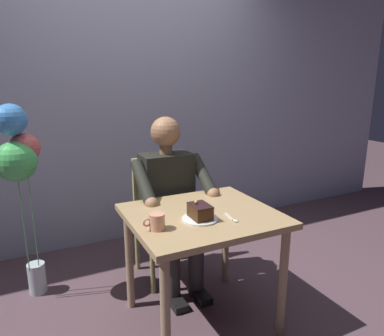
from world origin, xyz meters
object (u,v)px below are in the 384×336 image
dining_table (202,229)px  coffee_cup (157,221)px  balloon_display (19,162)px  chair (162,211)px  cake_slice (200,211)px  seated_person (171,200)px  dessert_spoon (233,219)px

dining_table → coffee_cup: size_ratio=7.15×
coffee_cup → balloon_display: size_ratio=0.09×
chair → cake_slice: chair is taller
seated_person → balloon_display: bearing=-13.1°
chair → seated_person: seated_person is taller
seated_person → cake_slice: bearing=84.2°
dining_table → coffee_cup: 0.36m
coffee_cup → dessert_spoon: bearing=172.2°
balloon_display → chair: bearing=177.3°
seated_person → cake_slice: 0.58m
chair → coffee_cup: size_ratio=7.61×
chair → cake_slice: size_ratio=6.38×
dining_table → chair: bearing=-90.0°
dining_table → seated_person: seated_person is taller
dessert_spoon → coffee_cup: bearing=-7.8°
chair → cake_slice: (0.06, 0.74, 0.27)m
chair → dining_table: bearing=90.0°
seated_person → coffee_cup: size_ratio=10.34×
dining_table → cake_slice: size_ratio=6.00×
cake_slice → balloon_display: size_ratio=0.11×
chair → dessert_spoon: chair is taller
dessert_spoon → balloon_display: (1.04, -0.86, 0.25)m
chair → coffee_cup: 0.86m
balloon_display → dessert_spoon: bearing=140.6°
cake_slice → dessert_spoon: 0.19m
dessert_spoon → chair: bearing=-82.5°
dining_table → chair: chair is taller
cake_slice → coffee_cup: 0.26m
dessert_spoon → balloon_display: balloon_display is taller
coffee_cup → balloon_display: 1.03m
coffee_cup → balloon_display: (0.62, -0.80, 0.21)m
coffee_cup → dining_table: bearing=-162.1°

